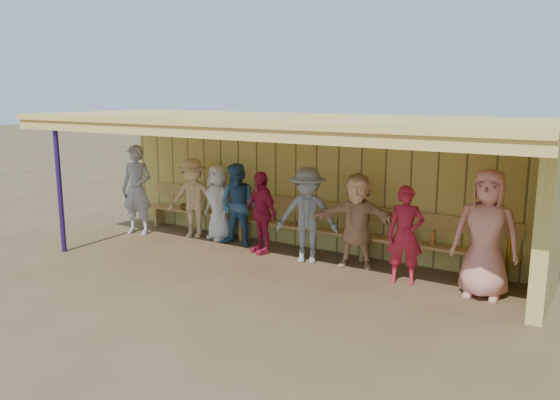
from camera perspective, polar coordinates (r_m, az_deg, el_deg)
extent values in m
plane|color=brown|center=(9.38, -1.15, -6.65)|extent=(90.00, 90.00, 0.00)
imported|color=#9A9BA3|center=(11.55, -14.74, 1.04)|extent=(0.76, 0.59, 1.84)
imported|color=silver|center=(10.83, -6.45, -0.26)|extent=(0.85, 0.70, 1.49)
imported|color=#34608F|center=(10.32, -4.38, -0.54)|extent=(0.83, 0.69, 1.57)
imported|color=#B71D41|center=(9.85, -1.99, -1.31)|extent=(0.95, 0.68, 1.49)
imported|color=gray|center=(9.29, 2.86, -1.59)|extent=(1.21, 0.97, 1.64)
imported|color=#E3AF7F|center=(9.11, 8.00, -2.13)|extent=(1.54, 0.85, 1.59)
imported|color=#AC1B30|center=(8.48, 12.95, -3.58)|extent=(0.63, 0.51, 1.50)
imported|color=tan|center=(8.15, 20.71, -3.36)|extent=(0.94, 0.64, 1.85)
imported|color=tan|center=(11.07, -9.09, 0.21)|extent=(1.17, 0.88, 1.60)
cube|color=#CCB757|center=(10.23, 3.00, 1.73)|extent=(8.60, 0.20, 2.40)
cube|color=#CCB757|center=(8.11, 26.39, -1.87)|extent=(0.20, 1.62, 2.40)
cube|color=#DDBB5A|center=(8.95, -1.21, 8.47)|extent=(8.80, 3.20, 0.10)
cube|color=#DDBB5A|center=(7.76, -7.39, 7.03)|extent=(8.80, 0.10, 0.18)
cube|color=#DDBB5A|center=(11.50, -17.35, 7.83)|extent=(0.08, 3.00, 0.16)
cube|color=#DDBB5A|center=(10.80, -14.04, 7.83)|extent=(0.08, 3.00, 0.16)
cube|color=#DDBB5A|center=(10.13, -10.29, 7.79)|extent=(0.08, 3.00, 0.16)
cube|color=#DDBB5A|center=(9.52, -6.03, 7.71)|extent=(0.08, 3.00, 0.16)
cube|color=#DDBB5A|center=(8.96, -1.21, 7.57)|extent=(0.08, 3.00, 0.16)
cube|color=#DDBB5A|center=(8.47, 4.20, 7.35)|extent=(0.08, 3.00, 0.16)
cube|color=#DDBB5A|center=(8.07, 10.20, 7.03)|extent=(0.08, 3.00, 0.16)
cube|color=#DDBB5A|center=(7.76, 16.74, 6.59)|extent=(0.08, 3.00, 0.16)
cube|color=#DDBB5A|center=(7.56, 23.71, 6.03)|extent=(0.08, 3.00, 0.16)
cylinder|color=navy|center=(10.60, -22.05, 1.26)|extent=(0.09, 0.09, 2.40)
cube|color=tan|center=(10.14, 2.15, -2.82)|extent=(7.60, 0.32, 0.05)
cube|color=tan|center=(10.19, 2.62, -0.59)|extent=(7.60, 0.04, 0.26)
cube|color=tan|center=(12.35, -12.45, -1.64)|extent=(0.06, 0.29, 0.40)
cube|color=tan|center=(10.88, -3.76, -3.10)|extent=(0.06, 0.29, 0.40)
cube|color=tan|center=(9.63, 8.82, -5.07)|extent=(0.06, 0.29, 0.40)
cube|color=tan|center=(9.01, 22.48, -6.92)|extent=(0.06, 0.29, 0.40)
cylinder|color=gold|center=(8.76, 22.66, -6.08)|extent=(0.13, 0.41, 0.80)
sphere|color=orange|center=(8.87, 22.49, -8.31)|extent=(0.08, 0.08, 0.08)
ellipsoid|color=#593319|center=(11.69, -9.81, -0.66)|extent=(0.30, 0.24, 0.14)
ellipsoid|color=#593319|center=(10.79, -4.13, -1.49)|extent=(0.30, 0.24, 0.14)
ellipsoid|color=#593319|center=(10.03, 2.48, -2.44)|extent=(0.30, 0.24, 0.14)
cylinder|color=#84BA5D|center=(9.31, 13.48, -3.52)|extent=(0.07, 0.07, 0.22)
cylinder|color=orange|center=(9.20, 15.68, -3.79)|extent=(0.07, 0.07, 0.22)
cylinder|color=#81D96C|center=(8.67, 18.51, -7.98)|extent=(0.07, 0.07, 0.22)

